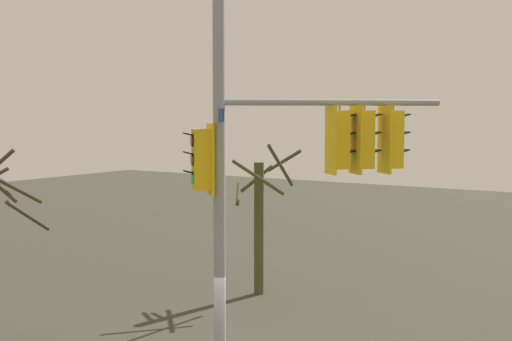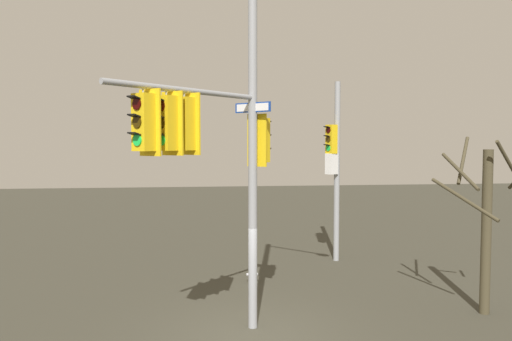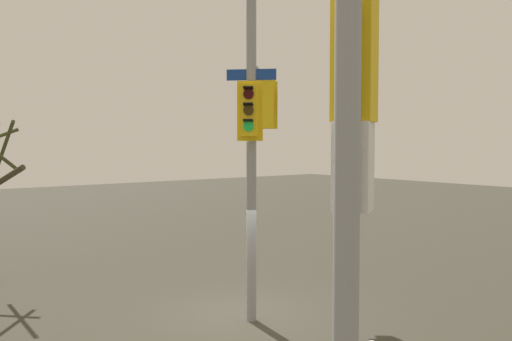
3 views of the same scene
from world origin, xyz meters
TOP-DOWN VIEW (x-y plane):
  - main_signal_pole_assembly at (0.65, 0.50)m, footprint 5.40×3.62m
  - bare_tree_behind_pole at (-4.01, 7.15)m, footprint 2.15×2.34m

SIDE VIEW (x-z plane):
  - bare_tree_behind_pole at x=-4.01m, z-range 0.04..4.65m
  - main_signal_pole_assembly at x=0.65m, z-range 0.55..9.52m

